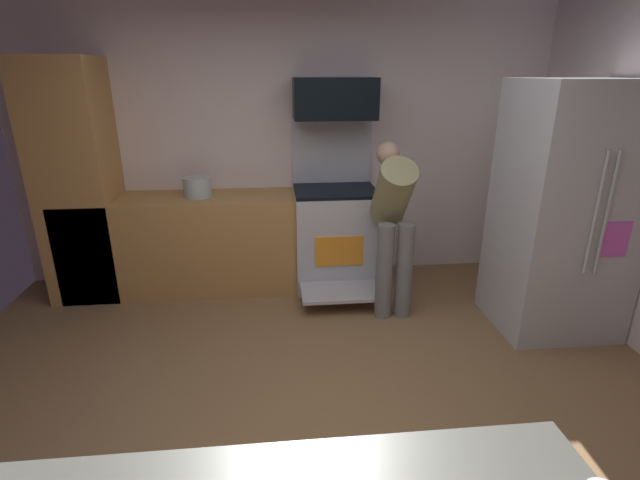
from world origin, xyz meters
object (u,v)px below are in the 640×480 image
(oven_range, at_px, (335,233))
(person_cook, at_px, (393,217))
(stock_pot, at_px, (197,187))
(microwave, at_px, (335,99))
(refrigerator, at_px, (564,211))

(oven_range, height_order, person_cook, oven_range)
(stock_pot, bearing_deg, oven_range, -0.62)
(oven_range, relative_size, microwave, 2.12)
(oven_range, distance_m, person_cook, 0.80)
(microwave, bearing_deg, refrigerator, -33.17)
(refrigerator, height_order, person_cook, refrigerator)
(oven_range, height_order, microwave, microwave)
(refrigerator, relative_size, person_cook, 1.36)
(refrigerator, height_order, stock_pot, refrigerator)
(microwave, xyz_separation_m, refrigerator, (1.65, -1.08, -0.78))
(oven_range, relative_size, stock_pot, 6.27)
(microwave, bearing_deg, stock_pot, -176.36)
(stock_pot, bearing_deg, refrigerator, -18.92)
(oven_range, distance_m, refrigerator, 1.97)
(person_cook, relative_size, stock_pot, 5.67)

